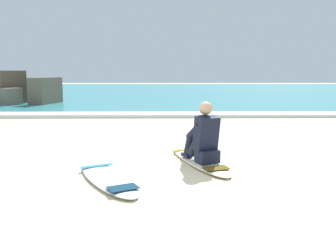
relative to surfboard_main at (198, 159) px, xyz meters
The scene contains 7 objects.
ground_plane 1.18m from the surfboard_main, 146.35° to the right, with size 80.00×80.00×0.00m, color beige.
sea 19.66m from the surfboard_main, 92.87° to the left, with size 80.00×28.00×0.10m, color teal.
breaking_foam 6.02m from the surfboard_main, 99.41° to the left, with size 80.00×0.90×0.11m, color white.
surfboard_main is the anchor object (origin of this frame).
surfer_seated 0.47m from the surfboard_main, 77.30° to the right, with size 0.59×0.77×0.95m.
surfboard_spare_near 1.68m from the surfboard_main, 143.46° to the right, with size 1.32×1.92×0.08m.
rock_outcrop_distant 11.86m from the surfboard_main, 124.59° to the left, with size 2.94×2.00×1.51m.
Camera 1 is at (0.41, -5.08, 1.49)m, focal length 37.94 mm.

